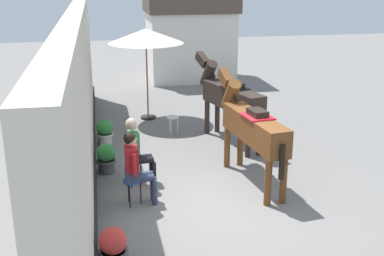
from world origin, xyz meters
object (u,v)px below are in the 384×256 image
seated_visitor_near (135,165)px  flower_planter_inner_far (106,158)px  flower_planter_nearest (113,248)px  saddled_horse_near (252,127)px  saddled_horse_far (230,97)px  seated_visitor_far (136,148)px  flower_planter_farthest (105,131)px  cafe_parasol (146,36)px  spare_stool_white (173,119)px

seated_visitor_near → flower_planter_inner_far: size_ratio=2.17×
flower_planter_nearest → saddled_horse_near: bearing=42.3°
saddled_horse_far → flower_planter_inner_far: size_ratio=4.56×
saddled_horse_far → flower_planter_nearest: (-3.05, -4.97, -0.82)m
seated_visitor_far → saddled_horse_near: size_ratio=0.47×
seated_visitor_far → flower_planter_farthest: bearing=102.7°
saddled_horse_near → seated_visitor_near: bearing=-165.4°
seated_visitor_far → saddled_horse_far: bearing=40.8°
saddled_horse_near → saddled_horse_far: size_ratio=1.03×
flower_planter_nearest → cafe_parasol: (1.29, 7.41, 2.03)m
saddled_horse_near → flower_planter_inner_far: (-2.84, 1.00, -0.82)m
flower_planter_farthest → cafe_parasol: (1.28, 2.04, 2.03)m
flower_planter_farthest → cafe_parasol: cafe_parasol is taller
seated_visitor_near → spare_stool_white: (1.29, 3.94, -0.38)m
saddled_horse_near → cafe_parasol: size_ratio=1.16×
seated_visitor_far → spare_stool_white: seated_visitor_far is taller
seated_visitor_near → cafe_parasol: cafe_parasol is taller
seated_visitor_near → cafe_parasol: size_ratio=0.54×
seated_visitor_far → spare_stool_white: size_ratio=3.02×
flower_planter_nearest → flower_planter_farthest: bearing=89.9°
seated_visitor_far → spare_stool_white: bearing=68.6°
cafe_parasol → flower_planter_farthest: bearing=-122.2°
seated_visitor_near → saddled_horse_near: size_ratio=0.47×
flower_planter_farthest → cafe_parasol: bearing=57.8°
saddled_horse_far → spare_stool_white: 1.75m
flower_planter_inner_far → saddled_horse_near: bearing=-19.4°
saddled_horse_near → flower_planter_farthest: saddled_horse_near is taller
flower_planter_inner_far → cafe_parasol: (1.29, 3.83, 2.03)m
seated_visitor_near → saddled_horse_near: saddled_horse_near is taller
saddled_horse_near → cafe_parasol: cafe_parasol is taller
saddled_horse_far → flower_planter_inner_far: saddled_horse_far is taller
saddled_horse_far → spare_stool_white: saddled_horse_far is taller
seated_visitor_near → flower_planter_farthest: (-0.48, 3.40, -0.44)m
spare_stool_white → saddled_horse_far: bearing=-36.6°
spare_stool_white → flower_planter_nearest: bearing=-106.8°
saddled_horse_far → cafe_parasol: bearing=125.7°
flower_planter_inner_far → seated_visitor_far: bearing=-51.9°
flower_planter_inner_far → cafe_parasol: size_ratio=0.25×
seated_visitor_near → flower_planter_nearest: bearing=-104.1°
seated_visitor_near → saddled_horse_far: bearing=49.6°
flower_planter_nearest → saddled_horse_far: bearing=58.5°
flower_planter_nearest → flower_planter_inner_far: size_ratio=1.00×
saddled_horse_near → flower_planter_inner_far: bearing=160.6°
flower_planter_nearest → cafe_parasol: 7.79m
saddled_horse_far → seated_visitor_near: bearing=-130.4°
saddled_horse_near → saddled_horse_far: same height
flower_planter_nearest → spare_stool_white: 6.17m
saddled_horse_near → spare_stool_white: (-1.06, 3.33, -0.76)m
saddled_horse_far → spare_stool_white: bearing=143.4°
flower_planter_farthest → spare_stool_white: (1.77, 0.53, 0.07)m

